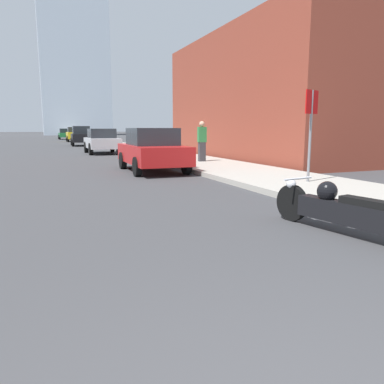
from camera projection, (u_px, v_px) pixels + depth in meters
sidewalk at (105, 143)px, 39.86m from camera, size 3.20×240.00×0.15m
brick_storefront at (316, 99)px, 20.57m from camera, size 11.99×13.47×6.28m
motorcycle at (341, 209)px, 5.48m from camera, size 0.75×2.57×0.75m
parked_car_red at (152, 150)px, 13.52m from camera, size 1.97×4.14×1.56m
parked_car_silver at (102, 141)px, 23.35m from camera, size 1.89×3.95×1.54m
parked_car_black at (81, 136)px, 34.09m from camera, size 1.91×3.96×1.77m
parked_car_yellow at (74, 134)px, 44.92m from camera, size 1.79×4.18×1.73m
parked_car_green at (65, 134)px, 54.91m from camera, size 1.98×4.06×1.57m
stop_sign at (311, 120)px, 9.70m from camera, size 0.57×0.26×2.37m
pedestrian at (202, 141)px, 16.02m from camera, size 0.36×0.24×1.71m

